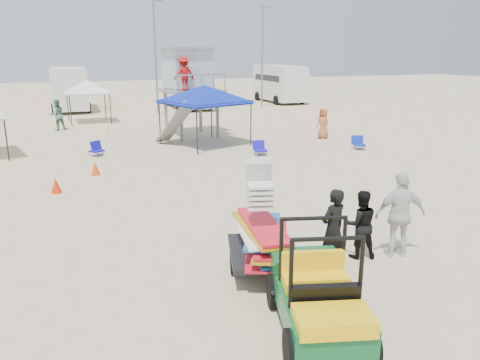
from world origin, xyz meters
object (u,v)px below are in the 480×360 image
object	(u,v)px
man_left	(333,229)
utility_cart	(318,286)
canopy_blue	(204,88)
lifeguard_tower	(188,72)
surf_trailer	(261,234)

from	to	relation	value
man_left	utility_cart	bearing A→B (deg)	37.24
canopy_blue	man_left	bearing A→B (deg)	-95.52
utility_cart	lifeguard_tower	world-z (taller)	lifeguard_tower
surf_trailer	canopy_blue	xyz separation A→B (m)	(2.87, 13.73, 1.89)
surf_trailer	canopy_blue	bearing A→B (deg)	78.19
lifeguard_tower	utility_cart	bearing A→B (deg)	-98.49
utility_cart	surf_trailer	size ratio (longest dim) A/B	1.07
canopy_blue	surf_trailer	bearing A→B (deg)	-101.81
utility_cart	lifeguard_tower	xyz separation A→B (m)	(2.81, 18.84, 2.56)
man_left	lifeguard_tower	xyz separation A→B (m)	(1.29, 16.80, 2.53)
man_left	canopy_blue	world-z (taller)	canopy_blue
man_left	lifeguard_tower	size ratio (longest dim) A/B	0.38
utility_cart	man_left	world-z (taller)	utility_cart
utility_cart	canopy_blue	size ratio (longest dim) A/B	0.62
surf_trailer	canopy_blue	distance (m)	14.15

